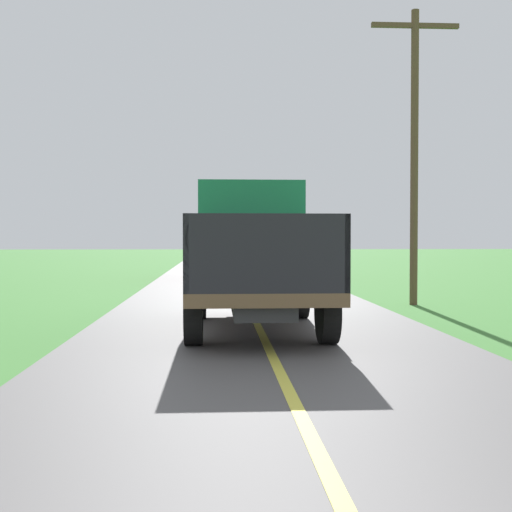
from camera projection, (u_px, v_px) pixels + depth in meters
banana_truck_near at (252, 252)px, 12.89m from camera, size 2.38×5.82×2.80m
banana_truck_far at (231, 244)px, 28.70m from camera, size 2.38×5.84×2.80m
utility_pole_roadside at (414, 145)px, 17.31m from camera, size 2.28×0.20×7.62m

